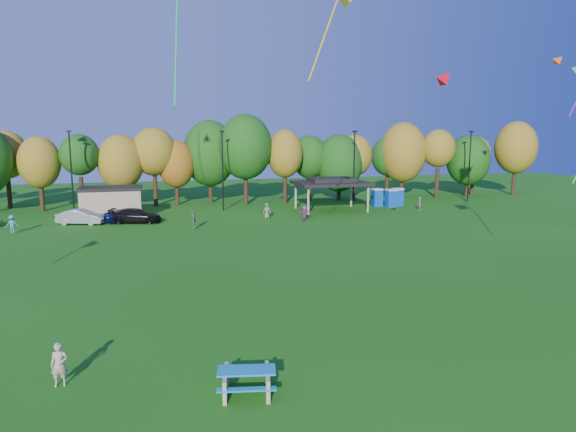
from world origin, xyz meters
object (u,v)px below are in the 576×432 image
object	(u,v)px
kite_flyer	(59,365)
car_d	(136,216)
car_c	(127,215)
porta_potties	(388,197)
car_b	(81,217)
picnic_table	(247,379)

from	to	relation	value
kite_flyer	car_d	xyz separation A→B (m)	(1.71, 33.97, -0.06)
car_c	car_d	size ratio (longest dim) A/B	0.92
kite_flyer	car_d	bearing A→B (deg)	85.71
car_c	porta_potties	bearing A→B (deg)	-98.10
car_b	car_d	world-z (taller)	car_b
picnic_table	car_d	bearing A→B (deg)	107.95
porta_potties	kite_flyer	world-z (taller)	porta_potties
car_b	car_d	xyz separation A→B (m)	(5.14, -0.47, -0.02)
porta_potties	kite_flyer	bearing A→B (deg)	-129.15
picnic_table	kite_flyer	size ratio (longest dim) A/B	1.43
porta_potties	kite_flyer	size ratio (longest dim) A/B	2.40
kite_flyer	car_c	size ratio (longest dim) A/B	0.34
car_d	porta_potties	bearing A→B (deg)	-69.26
kite_flyer	car_d	world-z (taller)	kite_flyer
porta_potties	car_b	world-z (taller)	porta_potties
porta_potties	car_b	bearing A→B (deg)	-173.85
porta_potties	picnic_table	size ratio (longest dim) A/B	1.68
porta_potties	car_d	bearing A→B (deg)	-171.87
porta_potties	car_c	xyz separation A→B (m)	(-30.21, -3.23, -0.46)
kite_flyer	porta_potties	bearing A→B (deg)	49.44
car_c	picnic_table	bearing A→B (deg)	174.03
car_c	kite_flyer	bearing A→B (deg)	164.40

